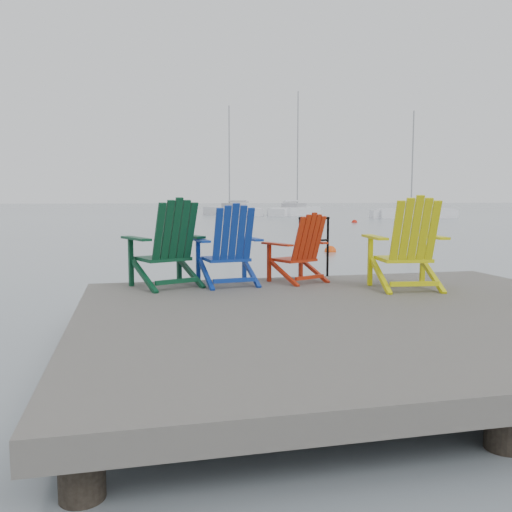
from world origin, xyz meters
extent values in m
plane|color=gray|center=(0.00, 0.00, 0.00)|extent=(400.00, 400.00, 0.00)
cube|color=#2A2725|center=(0.00, 0.00, 0.40)|extent=(6.00, 5.00, 0.20)
cylinder|color=black|center=(0.00, -2.20, -0.30)|extent=(0.26, 0.26, 1.20)
cylinder|color=black|center=(-2.70, 2.20, -0.30)|extent=(0.26, 0.26, 1.20)
cylinder|color=black|center=(0.00, 2.20, -0.30)|extent=(0.26, 0.26, 1.20)
cylinder|color=black|center=(2.70, 2.20, -0.30)|extent=(0.26, 0.26, 1.20)
cylinder|color=black|center=(0.03, 2.45, 0.95)|extent=(0.04, 0.04, 0.90)
cylinder|color=black|center=(0.47, 2.45, 0.95)|extent=(0.04, 0.04, 0.90)
cylinder|color=black|center=(0.25, 2.45, 1.38)|extent=(0.48, 0.04, 0.04)
cylinder|color=black|center=(0.25, 2.45, 1.05)|extent=(0.44, 0.03, 0.03)
cube|color=#0A3820|center=(-2.00, 2.10, 0.87)|extent=(0.77, 0.73, 0.04)
cube|color=#0A3820|center=(-2.42, 2.17, 0.82)|extent=(0.07, 0.07, 0.64)
cube|color=#0A3820|center=(-1.76, 2.45, 0.82)|extent=(0.07, 0.07, 0.64)
cube|color=#0A3820|center=(-2.35, 1.93, 1.16)|extent=(0.39, 0.69, 0.03)
cube|color=#0A3820|center=(-1.64, 2.23, 1.16)|extent=(0.39, 0.69, 0.03)
cube|color=#0A3820|center=(-1.86, 1.76, 1.25)|extent=(0.63, 0.49, 0.78)
cube|color=navy|center=(-1.15, 2.06, 0.85)|extent=(0.63, 0.57, 0.04)
cube|color=navy|center=(-1.51, 2.22, 0.80)|extent=(0.06, 0.06, 0.60)
cube|color=navy|center=(-0.84, 2.31, 0.80)|extent=(0.06, 0.06, 0.60)
cube|color=navy|center=(-1.51, 1.99, 1.12)|extent=(0.21, 0.66, 0.03)
cube|color=navy|center=(-0.79, 2.08, 1.12)|extent=(0.21, 0.66, 0.03)
cube|color=navy|center=(-1.11, 1.71, 1.21)|extent=(0.56, 0.34, 0.73)
cube|color=#A8230C|center=(-0.17, 2.10, 0.81)|extent=(0.64, 0.61, 0.04)
cube|color=#A8230C|center=(-0.52, 2.15, 0.77)|extent=(0.06, 0.06, 0.53)
cube|color=#A8230C|center=(0.03, 2.39, 0.77)|extent=(0.06, 0.06, 0.53)
cube|color=#A8230C|center=(-0.45, 1.95, 1.05)|extent=(0.34, 0.57, 0.03)
cube|color=#A8230C|center=(0.13, 2.21, 1.05)|extent=(0.34, 0.57, 0.03)
cube|color=#A8230C|center=(-0.04, 1.82, 1.12)|extent=(0.52, 0.41, 0.65)
cube|color=#CDCC0B|center=(1.06, 1.24, 0.88)|extent=(0.68, 0.63, 0.05)
cube|color=#CDCC0B|center=(0.73, 1.51, 0.83)|extent=(0.06, 0.06, 0.65)
cube|color=#CDCC0B|center=(1.46, 1.42, 0.83)|extent=(0.06, 0.06, 0.65)
cube|color=#CDCC0B|center=(0.67, 1.27, 1.17)|extent=(0.23, 0.72, 0.03)
cube|color=#CDCC0B|center=(1.45, 1.17, 1.17)|extent=(0.23, 0.72, 0.03)
cube|color=#CDCC0B|center=(1.02, 0.86, 1.27)|extent=(0.61, 0.37, 0.80)
cube|color=silver|center=(7.68, 49.93, 0.25)|extent=(5.11, 8.45, 1.10)
cube|color=#9E9EA3|center=(7.83, 49.54, 0.95)|extent=(2.33, 2.86, 0.55)
cylinder|color=gray|center=(7.52, 50.31, 5.96)|extent=(0.12, 0.12, 10.32)
cube|color=white|center=(14.36, 49.24, 0.25)|extent=(7.73, 9.08, 1.10)
cube|color=#9E9EA3|center=(14.07, 48.86, 0.95)|extent=(3.11, 3.32, 0.55)
cylinder|color=gray|center=(14.65, 49.62, 6.75)|extent=(0.12, 0.12, 11.91)
cube|color=white|center=(21.87, 38.17, 0.25)|extent=(6.83, 2.14, 1.10)
cube|color=#9E9EA3|center=(22.21, 38.15, 0.95)|extent=(2.09, 1.34, 0.55)
cylinder|color=gray|center=(21.53, 38.19, 5.01)|extent=(0.12, 0.12, 8.42)
sphere|color=#F14B0E|center=(3.71, 10.87, 0.00)|extent=(0.38, 0.38, 0.38)
sphere|color=#D44E0C|center=(0.34, 31.00, 0.00)|extent=(0.37, 0.37, 0.37)
sphere|color=red|center=(12.92, 30.45, 0.00)|extent=(0.41, 0.41, 0.41)
sphere|color=#D84C0C|center=(1.15, 33.13, 0.00)|extent=(0.34, 0.34, 0.34)
camera|label=1|loc=(-2.40, -5.21, 1.67)|focal=38.00mm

